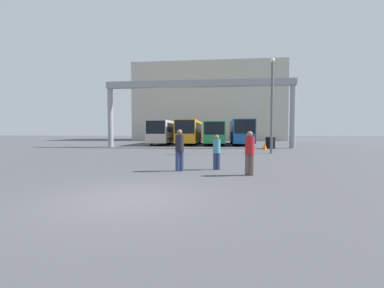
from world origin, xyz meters
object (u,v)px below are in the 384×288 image
bus_slot_3 (241,131)px  traffic_cone (265,146)px  bus_slot_0 (165,131)px  pedestrian_far_center (180,149)px  bus_slot_1 (190,131)px  lamp_post (272,102)px  pedestrian_near_center (217,151)px  pedestrian_near_left (250,152)px  tire_stack (270,143)px  bus_slot_2 (215,132)px

bus_slot_3 → traffic_cone: bearing=-81.5°
bus_slot_0 → pedestrian_far_center: bus_slot_0 is taller
bus_slot_1 → bus_slot_0: bearing=-173.6°
pedestrian_far_center → lamp_post: (5.87, 9.79, 3.14)m
pedestrian_near_center → traffic_cone: pedestrian_near_center is taller
bus_slot_3 → lamp_post: 14.74m
pedestrian_near_left → lamp_post: (2.91, 10.60, 3.19)m
pedestrian_near_center → bus_slot_3: bearing=-103.2°
tire_stack → bus_slot_3: bearing=106.3°
pedestrian_near_left → pedestrian_near_center: 1.94m
bus_slot_2 → pedestrian_far_center: (-1.13, -24.07, -0.73)m
traffic_cone → lamp_post: 5.86m
traffic_cone → tire_stack: bearing=64.2°
pedestrian_near_left → traffic_cone: (3.16, 15.07, -0.59)m
bus_slot_3 → pedestrian_far_center: bearing=-100.8°
bus_slot_2 → pedestrian_near_center: bearing=-88.8°
pedestrian_far_center → pedestrian_near_center: bearing=179.3°
bus_slot_2 → tire_stack: (5.88, -7.97, -1.12)m
pedestrian_near_left → pedestrian_far_center: bearing=1.7°
bus_slot_1 → pedestrian_near_left: size_ratio=6.60×
bus_slot_2 → lamp_post: size_ratio=1.48×
pedestrian_near_left → pedestrian_near_center: pedestrian_near_left is taller
pedestrian_near_left → tire_stack: 17.39m
pedestrian_far_center → tire_stack: bearing=-134.2°
pedestrian_far_center → tire_stack: (7.01, 16.10, -0.38)m
bus_slot_2 → tire_stack: bearing=-53.6°
bus_slot_1 → traffic_cone: bus_slot_1 is taller
pedestrian_near_center → bus_slot_2: bearing=-94.8°
lamp_post → pedestrian_near_center: bearing=-114.7°
bus_slot_0 → lamp_post: lamp_post is taller
bus_slot_2 → bus_slot_3: bearing=3.8°
pedestrian_far_center → lamp_post: bearing=-141.6°
bus_slot_2 → pedestrian_far_center: bearing=-92.7°
pedestrian_far_center → bus_slot_1: bearing=-105.1°
bus_slot_1 → pedestrian_far_center: 24.49m
bus_slot_2 → pedestrian_far_center: bus_slot_2 is taller
bus_slot_0 → bus_slot_1: bus_slot_1 is taller
lamp_post → bus_slot_2: bearing=108.4°
pedestrian_far_center → pedestrian_near_left: (2.97, -0.81, -0.04)m
pedestrian_far_center → tire_stack: pedestrian_far_center is taller
bus_slot_3 → pedestrian_far_center: size_ratio=6.26×
tire_stack → bus_slot_1: bearing=138.5°
bus_slot_0 → bus_slot_2: (6.96, 0.10, -0.11)m
tire_stack → bus_slot_0: bearing=148.5°
bus_slot_1 → tire_stack: bearing=-41.5°
pedestrian_near_center → bus_slot_0: bearing=-78.3°
lamp_post → bus_slot_3: bearing=95.0°
bus_slot_1 → pedestrian_near_left: bearing=-78.1°
bus_slot_3 → bus_slot_1: bearing=179.5°
pedestrian_near_left → bus_slot_3: bearing=-76.8°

